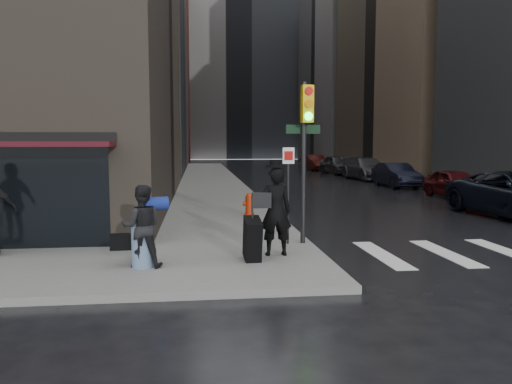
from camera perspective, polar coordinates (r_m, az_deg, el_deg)
ground at (r=10.72m, az=-1.84°, el=-8.83°), size 140.00×140.00×0.00m
sidewalk_left at (r=37.44m, az=-5.34°, el=1.62°), size 4.00×50.00×0.15m
sidewalk_right at (r=40.09m, az=14.33°, el=1.74°), size 3.00×50.00×0.15m
bldg_left_far at (r=74.07m, az=-16.51°, el=13.41°), size 22.00×20.00×26.00m
bldg_right_far at (r=74.09m, az=15.04°, el=13.06°), size 22.00×20.00×25.00m
bldg_distant at (r=89.60m, az=-2.29°, el=14.18°), size 40.00×12.00×32.00m
man_overcoat at (r=11.08m, az=1.70°, el=-2.70°), size 1.13×1.14×2.19m
man_jeans at (r=10.38m, az=-12.96°, el=-3.83°), size 1.21×0.67×1.69m
traffic_light at (r=12.42m, az=5.47°, el=5.92°), size 1.00×0.52×4.02m
fire_hydrant at (r=17.20m, az=-0.77°, el=-1.59°), size 0.47×0.36×0.81m
parked_car_1 at (r=25.96m, az=21.76°, el=0.89°), size 1.72×4.19×1.42m
parked_car_2 at (r=31.50m, az=15.72°, el=1.88°), size 1.64×4.46×1.46m
parked_car_3 at (r=37.51m, az=12.50°, el=2.64°), size 2.69×5.72×1.62m
parked_car_4 at (r=43.43m, az=9.31°, el=3.11°), size 2.40×4.97×1.64m
parked_car_5 at (r=49.41m, az=6.70°, el=3.37°), size 2.00×4.74×1.52m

